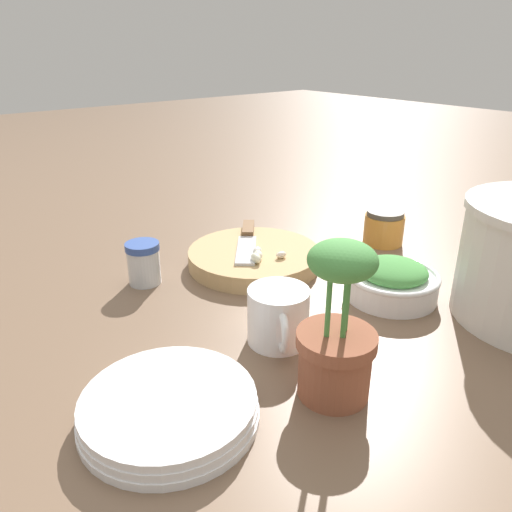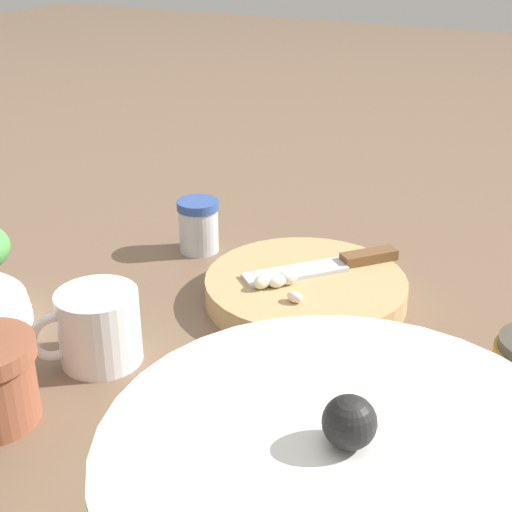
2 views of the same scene
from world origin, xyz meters
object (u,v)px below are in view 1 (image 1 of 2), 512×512
object	(u,v)px
herb_bowl	(392,280)
coffee_mug	(278,317)
honey_jar	(385,228)
chef_knife	(247,239)
potted_herb	(337,336)
garlic_cloves	(261,255)
plate_stack	(169,408)
cutting_board	(254,257)
spice_jar	(144,263)

from	to	relation	value
herb_bowl	coffee_mug	bearing A→B (deg)	-4.33
herb_bowl	honey_jar	xyz separation A→B (m)	(-0.18, -0.15, 0.00)
chef_knife	potted_herb	bearing A→B (deg)	106.21
chef_knife	garlic_cloves	xyz separation A→B (m)	(0.03, 0.08, 0.00)
plate_stack	honey_jar	size ratio (longest dim) A/B	2.49
potted_herb	herb_bowl	bearing A→B (deg)	-157.00
garlic_cloves	honey_jar	size ratio (longest dim) A/B	0.86
cutting_board	herb_bowl	distance (m)	0.25
garlic_cloves	honey_jar	xyz separation A→B (m)	(-0.29, 0.04, -0.00)
garlic_cloves	coffee_mug	bearing A→B (deg)	57.06
honey_jar	chef_knife	bearing A→B (deg)	-26.02
coffee_mug	potted_herb	world-z (taller)	potted_herb
chef_knife	spice_jar	size ratio (longest dim) A/B	2.33
garlic_cloves	spice_jar	world-z (taller)	spice_jar
cutting_board	plate_stack	distance (m)	0.42
herb_bowl	spice_jar	world-z (taller)	spice_jar
chef_knife	garlic_cloves	distance (m)	0.09
garlic_cloves	potted_herb	world-z (taller)	potted_herb
garlic_cloves	herb_bowl	world-z (taller)	herb_bowl
herb_bowl	honey_jar	size ratio (longest dim) A/B	1.86
herb_bowl	spice_jar	xyz separation A→B (m)	(0.28, -0.30, 0.01)
herb_bowl	honey_jar	world-z (taller)	honey_jar
garlic_cloves	spice_jar	distance (m)	0.20
cutting_board	garlic_cloves	size ratio (longest dim) A/B	3.51
cutting_board	plate_stack	bearing A→B (deg)	38.39
plate_stack	spice_jar	bearing A→B (deg)	-113.14
spice_jar	plate_stack	size ratio (longest dim) A/B	0.37
plate_stack	potted_herb	size ratio (longest dim) A/B	1.03
garlic_cloves	coffee_mug	xyz separation A→B (m)	(0.12, 0.18, 0.00)
garlic_cloves	herb_bowl	xyz separation A→B (m)	(-0.11, 0.20, -0.01)
herb_bowl	honey_jar	distance (m)	0.23
cutting_board	honey_jar	bearing A→B (deg)	162.69
cutting_board	chef_knife	xyz separation A→B (m)	(-0.02, -0.04, 0.02)
chef_knife	honey_jar	world-z (taller)	honey_jar
chef_knife	honey_jar	xyz separation A→B (m)	(-0.26, 0.12, -0.00)
coffee_mug	plate_stack	size ratio (longest dim) A/B	0.53
spice_jar	herb_bowl	bearing A→B (deg)	133.86
garlic_cloves	coffee_mug	size ratio (longest dim) A/B	0.65
honey_jar	spice_jar	bearing A→B (deg)	-17.42
herb_bowl	potted_herb	distance (m)	0.27
herb_bowl	potted_herb	size ratio (longest dim) A/B	0.77
cutting_board	chef_knife	size ratio (longest dim) A/B	1.41
chef_knife	potted_herb	world-z (taller)	potted_herb
honey_jar	potted_herb	xyz separation A→B (m)	(0.43, 0.26, 0.04)
spice_jar	coffee_mug	bearing A→B (deg)	101.62
cutting_board	herb_bowl	xyz separation A→B (m)	(-0.09, 0.24, 0.01)
coffee_mug	chef_knife	bearing A→B (deg)	-119.91
chef_knife	coffee_mug	bearing A→B (deg)	100.39
plate_stack	honey_jar	world-z (taller)	honey_jar
cutting_board	coffee_mug	world-z (taller)	coffee_mug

